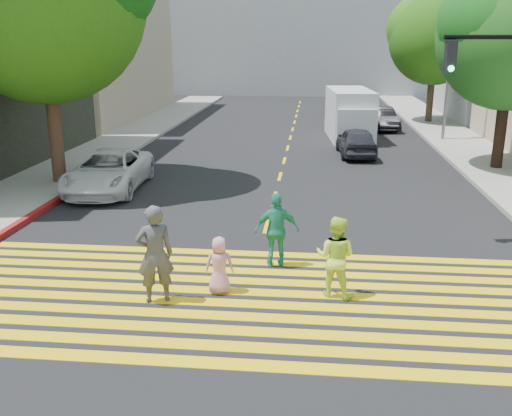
% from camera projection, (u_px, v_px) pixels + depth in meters
% --- Properties ---
extents(ground, '(120.00, 120.00, 0.00)m').
position_uv_depth(ground, '(239.00, 328.00, 10.35)').
color(ground, black).
extents(sidewalk_left, '(3.00, 40.00, 0.15)m').
position_uv_depth(sidewalk_left, '(141.00, 131.00, 32.14)').
color(sidewalk_left, gray).
rests_on(sidewalk_left, ground).
extents(sidewalk_right, '(3.00, 60.00, 0.15)m').
position_uv_depth(sidewalk_right, '(487.00, 163.00, 23.80)').
color(sidewalk_right, gray).
rests_on(sidewalk_right, ground).
extents(curb_red, '(0.20, 8.00, 0.16)m').
position_uv_depth(curb_red, '(33.00, 215.00, 16.72)').
color(curb_red, maroon).
rests_on(curb_red, ground).
extents(crosswalk, '(13.40, 5.30, 0.01)m').
position_uv_depth(crosswalk, '(247.00, 298.00, 11.56)').
color(crosswalk, yellow).
rests_on(crosswalk, ground).
extents(lane_line, '(0.12, 34.40, 0.01)m').
position_uv_depth(lane_line, '(292.00, 133.00, 31.80)').
color(lane_line, yellow).
rests_on(lane_line, ground).
extents(building_left_tan, '(12.00, 16.00, 10.00)m').
position_uv_depth(building_left_tan, '(52.00, 40.00, 37.19)').
color(building_left_tan, tan).
rests_on(building_left_tan, ground).
extents(backdrop_block, '(30.00, 8.00, 12.00)m').
position_uv_depth(backdrop_block, '(304.00, 29.00, 54.42)').
color(backdrop_block, gray).
rests_on(backdrop_block, ground).
extents(tree_right_far, '(7.45, 7.23, 8.00)m').
position_uv_depth(tree_right_far, '(437.00, 33.00, 34.00)').
color(tree_right_far, '#443421').
rests_on(tree_right_far, ground).
extents(pedestrian_man, '(0.86, 0.71, 2.00)m').
position_uv_depth(pedestrian_man, '(155.00, 254.00, 11.16)').
color(pedestrian_man, '#444446').
rests_on(pedestrian_man, ground).
extents(pedestrian_woman, '(0.97, 0.85, 1.69)m').
position_uv_depth(pedestrian_woman, '(335.00, 257.00, 11.46)').
color(pedestrian_woman, '#D2F64A').
rests_on(pedestrian_woman, ground).
extents(pedestrian_child, '(0.63, 0.44, 1.21)m').
position_uv_depth(pedestrian_child, '(219.00, 265.00, 11.65)').
color(pedestrian_child, pink).
rests_on(pedestrian_child, ground).
extents(pedestrian_extra, '(1.08, 0.61, 1.74)m').
position_uv_depth(pedestrian_extra, '(277.00, 230.00, 12.97)').
color(pedestrian_extra, '#259077').
rests_on(pedestrian_extra, ground).
extents(white_sedan, '(2.50, 4.99, 1.36)m').
position_uv_depth(white_sedan, '(109.00, 171.00, 19.66)').
color(white_sedan, silver).
rests_on(white_sedan, ground).
extents(dark_car_near, '(1.78, 3.91, 1.30)m').
position_uv_depth(dark_car_near, '(356.00, 141.00, 25.50)').
color(dark_car_near, '#212229').
rests_on(dark_car_near, ground).
extents(silver_car, '(2.30, 4.46, 1.24)m').
position_uv_depth(silver_car, '(341.00, 105.00, 39.80)').
color(silver_car, gray).
rests_on(silver_car, ground).
extents(dark_car_parked, '(1.92, 4.04, 1.28)m').
position_uv_depth(dark_car_parked, '(381.00, 118.00, 33.03)').
color(dark_car_parked, black).
rests_on(dark_car_parked, ground).
extents(white_van, '(2.46, 5.55, 2.55)m').
position_uv_depth(white_van, '(350.00, 116.00, 29.69)').
color(white_van, silver).
rests_on(white_van, ground).
extents(street_lamp, '(1.99, 0.24, 8.79)m').
position_uv_depth(street_lamp, '(448.00, 39.00, 27.83)').
color(street_lamp, slate).
rests_on(street_lamp, ground).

